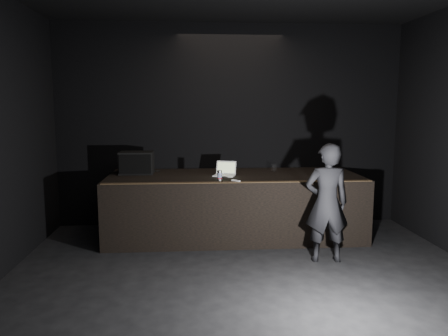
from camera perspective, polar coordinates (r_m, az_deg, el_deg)
name	(u,v)px	position (r m, az deg, el deg)	size (l,w,h in m)	color
ground	(259,314)	(4.69, 4.57, -18.45)	(7.00, 7.00, 0.00)	black
room_walls	(261,114)	(4.20, 4.89, 7.09)	(6.10, 7.10, 3.52)	black
stage_riser	(234,205)	(7.09, 1.31, -4.88)	(4.00, 1.50, 1.00)	black
riser_lip	(239,182)	(6.29, 1.93, -1.85)	(3.92, 0.10, 0.01)	brown
stage_monitor	(137,163)	(7.22, -11.35, 0.68)	(0.54, 0.40, 0.36)	black
cable	(134,171)	(7.43, -11.64, -0.45)	(0.02, 0.02, 0.85)	black
laptop	(225,172)	(6.91, 0.14, -0.51)	(0.39, 0.37, 0.22)	silver
beer_can	(220,176)	(6.40, -0.58, -1.01)	(0.07, 0.07, 0.16)	silver
plastic_cup	(274,168)	(7.42, 6.56, 0.03)	(0.09, 0.09, 0.11)	white
wii_remote	(236,181)	(6.34, 1.56, -1.70)	(0.03, 0.15, 0.03)	white
person	(327,203)	(6.03, 13.27, -4.46)	(0.59, 0.39, 1.61)	black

